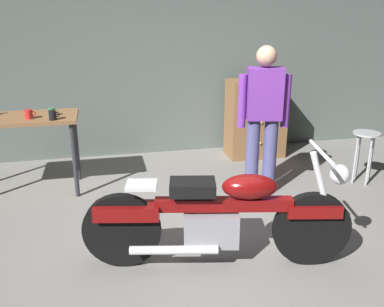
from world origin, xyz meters
TOP-DOWN VIEW (x-y plane):
  - ground_plane at (0.00, 0.00)m, footprint 12.00×12.00m
  - back_wall at (0.00, 2.80)m, footprint 8.00×0.12m
  - workbench at (-1.78, 1.63)m, footprint 1.30×0.64m
  - motorcycle at (0.01, -0.29)m, footprint 2.16×0.74m
  - person_standing at (0.87, 1.03)m, footprint 0.56×0.29m
  - shop_stool at (2.20, 1.04)m, footprint 0.32×0.32m
  - wooden_dresser at (1.28, 2.30)m, footprint 0.80×0.47m
  - mug_black_matte at (-1.38, 1.39)m, footprint 0.11×0.08m
  - mug_red_diner at (-1.63, 1.50)m, footprint 0.12×0.08m
  - mug_green_speckled at (-1.41, 1.60)m, footprint 0.10×0.07m

SIDE VIEW (x-z plane):
  - ground_plane at x=0.00m, z-range 0.00..0.00m
  - motorcycle at x=0.01m, z-range -0.05..0.95m
  - shop_stool at x=2.20m, z-range 0.18..0.82m
  - wooden_dresser at x=1.28m, z-range 0.00..1.10m
  - workbench at x=-1.78m, z-range 0.34..1.24m
  - person_standing at x=0.87m, z-range 0.09..1.76m
  - mug_green_speckled at x=-1.41m, z-range 0.90..0.99m
  - mug_red_diner at x=-1.63m, z-range 0.90..1.00m
  - mug_black_matte at x=-1.38m, z-range 0.90..1.01m
  - back_wall at x=0.00m, z-range 0.00..3.10m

